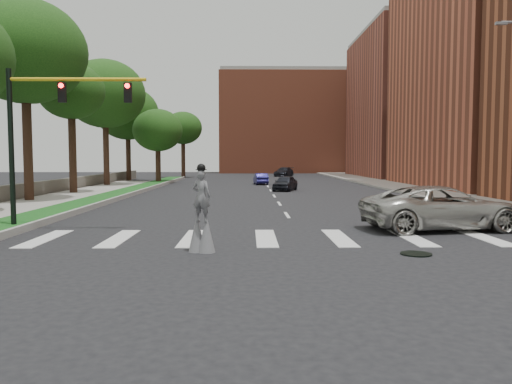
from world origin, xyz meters
name	(u,v)px	position (x,y,z in m)	size (l,w,h in m)	color
ground_plane	(306,243)	(0.00, 0.00, 0.00)	(160.00, 160.00, 0.00)	black
grass_median	(116,195)	(-11.50, 20.00, 0.12)	(2.00, 60.00, 0.25)	#154B19
median_curb	(131,194)	(-10.45, 20.00, 0.14)	(0.20, 60.00, 0.28)	gray
sidewalk_left	(9,209)	(-14.50, 10.00, 0.09)	(4.00, 60.00, 0.18)	gray
sidewalk_right	(420,190)	(12.50, 25.00, 0.09)	(5.00, 90.00, 0.18)	gray
stone_wall	(51,187)	(-17.00, 22.00, 0.55)	(0.50, 56.00, 1.10)	#5B564E
manhole	(416,254)	(3.00, -2.00, 0.02)	(0.90, 0.90, 0.04)	black
building_mid	(507,58)	(22.00, 30.00, 12.00)	(16.00, 22.00, 24.00)	#AF5237
building_far	(418,106)	(22.00, 54.00, 10.00)	(16.00, 22.00, 20.00)	#9F4C3A
building_backdrop	(290,124)	(6.00, 78.00, 9.00)	(26.00, 14.00, 18.00)	#AF5237
traffic_signal	(42,123)	(-9.78, 3.00, 4.15)	(5.30, 0.23, 6.20)	black
stilt_performer	(202,219)	(-3.30, -1.50, 0.99)	(0.82, 0.64, 2.65)	black
suv_crossing	(442,208)	(5.71, 3.00, 0.86)	(2.86, 6.21, 1.73)	#B0AEA6
car_near	(285,183)	(1.25, 25.90, 0.65)	(1.53, 3.80, 1.30)	black
car_mid	(261,179)	(-0.59, 35.79, 0.58)	(1.24, 3.55, 1.17)	navy
car_far	(284,172)	(3.41, 57.68, 0.67)	(1.88, 4.63, 1.34)	black
tree_2	(25,52)	(-15.63, 15.00, 9.29)	(7.50, 7.50, 12.52)	black
tree_3	(71,92)	(-15.16, 21.61, 7.71)	(4.96, 4.96, 9.91)	black
tree_4	(105,94)	(-15.60, 32.08, 8.87)	(7.65, 7.65, 12.15)	black
tree_5	(128,114)	(-15.99, 42.64, 7.93)	(7.26, 7.26, 11.05)	black
tree_6	(158,131)	(-11.69, 38.04, 5.72)	(5.38, 5.38, 8.04)	black
tree_7	(183,128)	(-10.96, 53.44, 6.84)	(5.31, 5.31, 9.15)	black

